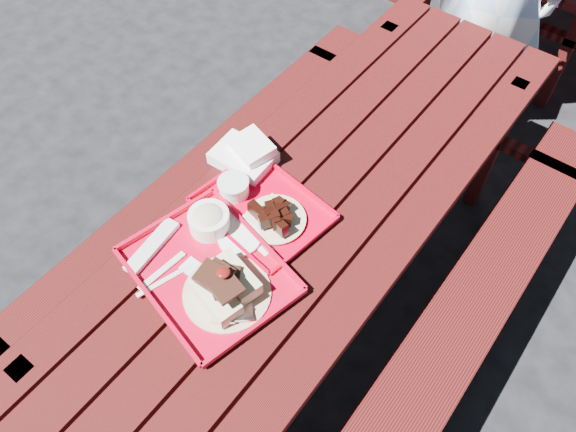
# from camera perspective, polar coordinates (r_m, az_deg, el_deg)

# --- Properties ---
(ground) EXTENTS (60.00, 60.00, 0.00)m
(ground) POSITION_cam_1_polar(r_m,az_deg,el_deg) (2.50, 2.12, -8.89)
(ground) COLOR black
(ground) RESTS_ON ground
(picnic_table_near) EXTENTS (1.41, 2.40, 0.75)m
(picnic_table_near) POSITION_cam_1_polar(r_m,az_deg,el_deg) (2.02, 2.60, -1.61)
(picnic_table_near) COLOR #490E0E
(picnic_table_near) RESTS_ON ground
(near_tray) EXTENTS (0.56, 0.48, 0.15)m
(near_tray) POSITION_cam_1_polar(r_m,az_deg,el_deg) (1.69, -7.56, -4.72)
(near_tray) COLOR red
(near_tray) RESTS_ON picnic_table_near
(far_tray) EXTENTS (0.44, 0.37, 0.07)m
(far_tray) POSITION_cam_1_polar(r_m,az_deg,el_deg) (1.82, -2.95, 0.85)
(far_tray) COLOR red
(far_tray) RESTS_ON picnic_table_near
(white_cloth) EXTENTS (0.21, 0.18, 0.08)m
(white_cloth) POSITION_cam_1_polar(r_m,az_deg,el_deg) (1.95, -4.30, 6.24)
(white_cloth) COLOR white
(white_cloth) RESTS_ON picnic_table_near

